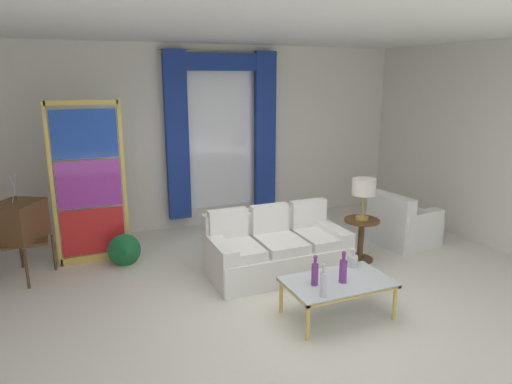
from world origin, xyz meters
name	(u,v)px	position (x,y,z in m)	size (l,w,h in m)	color
ground_plane	(280,298)	(0.00, 0.00, 0.00)	(16.00, 16.00, 0.00)	silver
wall_rear	(202,137)	(0.00, 3.06, 1.50)	(8.00, 0.12, 3.00)	white
wall_right	(484,145)	(3.66, 0.60, 1.50)	(0.12, 7.00, 3.00)	white
ceiling_slab	(253,29)	(0.00, 0.80, 3.02)	(8.00, 7.60, 0.04)	white
curtained_window	(222,123)	(0.31, 2.89, 1.74)	(2.00, 0.17, 2.70)	white
couch_white_long	(275,249)	(0.27, 0.71, 0.30)	(1.76, 0.92, 0.86)	white
coffee_table	(338,284)	(0.39, -0.60, 0.37)	(1.11, 0.67, 0.41)	silver
bottle_blue_decanter	(343,270)	(0.41, -0.66, 0.55)	(0.08, 0.08, 0.34)	#753384
bottle_crystal_tall	(353,260)	(0.74, -0.35, 0.49)	(0.12, 0.12, 0.22)	silver
bottle_amber_squat	(323,283)	(0.06, -0.85, 0.55)	(0.07, 0.07, 0.35)	silver
bottle_ruby_flask	(315,273)	(0.11, -0.60, 0.54)	(0.07, 0.07, 0.33)	#753384
vintage_tv	(19,223)	(-2.75, 1.76, 0.73)	(0.74, 0.77, 1.35)	brown
armchair_white	(401,225)	(2.49, 0.90, 0.29)	(0.91, 0.90, 0.80)	white
stained_glass_divider	(89,187)	(-1.88, 1.98, 1.06)	(0.95, 0.05, 2.20)	gold
peacock_figurine	(125,252)	(-1.52, 1.60, 0.22)	(0.44, 0.60, 0.50)	beige
round_side_table	(361,236)	(1.52, 0.59, 0.36)	(0.48, 0.48, 0.59)	brown
table_lamp_brass	(364,189)	(1.52, 0.59, 1.03)	(0.32, 0.32, 0.57)	#B29338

